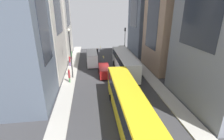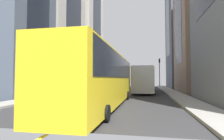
# 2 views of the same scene
# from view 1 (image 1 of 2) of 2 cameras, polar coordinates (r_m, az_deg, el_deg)

# --- Properties ---
(ground_plane) EXTENTS (39.16, 39.16, 0.00)m
(ground_plane) POSITION_cam_1_polar(r_m,az_deg,el_deg) (29.37, -1.14, -1.17)
(ground_plane) COLOR #333335
(sidewalk_west) EXTENTS (1.95, 44.00, 0.15)m
(sidewalk_west) POSITION_cam_1_polar(r_m,az_deg,el_deg) (30.75, 11.17, -0.39)
(sidewalk_west) COLOR #9E9B93
(sidewalk_west) RESTS_ON ground
(sidewalk_east) EXTENTS (1.95, 44.00, 0.15)m
(sidewalk_east) POSITION_cam_1_polar(r_m,az_deg,el_deg) (29.38, -14.05, -1.65)
(sidewalk_east) COLOR #9E9B93
(sidewalk_east) RESTS_ON ground
(lane_stripe_0) EXTENTS (0.16, 2.00, 0.01)m
(lane_stripe_0) POSITION_cam_1_polar(r_m,az_deg,el_deg) (49.40, -4.04, 7.85)
(lane_stripe_0) COLOR yellow
(lane_stripe_0) RESTS_ON ground
(lane_stripe_1) EXTENTS (0.16, 2.00, 0.01)m
(lane_stripe_1) POSITION_cam_1_polar(r_m,az_deg,el_deg) (39.26, -2.95, 4.50)
(lane_stripe_1) COLOR yellow
(lane_stripe_1) RESTS_ON ground
(lane_stripe_2) EXTENTS (0.16, 2.00, 0.01)m
(lane_stripe_2) POSITION_cam_1_polar(r_m,az_deg,el_deg) (29.36, -1.14, -1.16)
(lane_stripe_2) COLOR yellow
(lane_stripe_2) RESTS_ON ground
(lane_stripe_3) EXTENTS (0.16, 2.00, 0.01)m
(lane_stripe_3) POSITION_cam_1_polar(r_m,az_deg,el_deg) (20.09, 2.46, -12.25)
(lane_stripe_3) COLOR yellow
(lane_stripe_3) RESTS_ON ground
(building_west_1) EXTENTS (8.13, 9.48, 18.03)m
(building_west_1) POSITION_cam_1_polar(r_m,az_deg,el_deg) (32.10, 20.76, 16.00)
(building_west_1) COLOR #937760
(building_west_1) RESTS_ON ground
(city_bus_white) EXTENTS (2.80, 12.48, 3.35)m
(city_bus_white) POSITION_cam_1_polar(r_m,az_deg,el_deg) (29.56, 4.28, 3.07)
(city_bus_white) COLOR silver
(city_bus_white) RESTS_ON ground
(streetcar_yellow) EXTENTS (2.70, 14.08, 3.59)m
(streetcar_yellow) POSITION_cam_1_polar(r_m,az_deg,el_deg) (16.55, 5.75, -11.55)
(streetcar_yellow) COLOR yellow
(streetcar_yellow) RESTS_ON ground
(delivery_van_white) EXTENTS (2.25, 6.11, 2.58)m
(delivery_van_white) POSITION_cam_1_polar(r_m,az_deg,el_deg) (33.92, -6.88, 4.42)
(delivery_van_white) COLOR white
(delivery_van_white) RESTS_ON ground
(car_red_0) EXTENTS (1.94, 4.61, 1.60)m
(car_red_0) POSITION_cam_1_polar(r_m,az_deg,el_deg) (28.16, -2.70, -0.11)
(car_red_0) COLOR red
(car_red_0) RESTS_ON ground
(pedestrian_crossing_near) EXTENTS (0.34, 0.34, 2.12)m
(pedestrian_crossing_near) POSITION_cam_1_polar(r_m,az_deg,el_deg) (37.55, -13.89, 5.18)
(pedestrian_crossing_near) COLOR maroon
(pedestrian_crossing_near) RESTS_ON ground
(pedestrian_crossing_mid) EXTENTS (0.39, 0.39, 2.16)m
(pedestrian_crossing_mid) POSITION_cam_1_polar(r_m,az_deg,el_deg) (39.04, -5.08, 6.08)
(pedestrian_crossing_mid) COLOR black
(pedestrian_crossing_mid) RESTS_ON ground
(pedestrian_walking_far) EXTENTS (0.30, 0.30, 2.22)m
(pedestrian_walking_far) POSITION_cam_1_polar(r_m,az_deg,el_deg) (25.92, -14.58, -1.71)
(pedestrian_walking_far) COLOR #336B38
(pedestrian_walking_far) RESTS_ON ground
(pedestrian_waiting_curb) EXTENTS (0.31, 0.31, 2.06)m
(pedestrian_waiting_curb) POSITION_cam_1_polar(r_m,az_deg,el_deg) (33.49, -14.41, 3.22)
(pedestrian_waiting_curb) COLOR #593372
(pedestrian_waiting_curb) RESTS_ON ground
(traffic_light_near_corner) EXTENTS (0.32, 0.44, 6.07)m
(traffic_light_near_corner) POSITION_cam_1_polar(r_m,az_deg,el_deg) (43.56, 4.50, 11.94)
(traffic_light_near_corner) COLOR black
(traffic_light_near_corner) RESTS_ON ground
(streetlamp_near) EXTENTS (0.44, 0.44, 7.89)m
(streetlamp_near) POSITION_cam_1_polar(r_m,az_deg,el_deg) (26.62, -14.20, 7.00)
(streetlamp_near) COLOR black
(streetlamp_near) RESTS_ON ground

